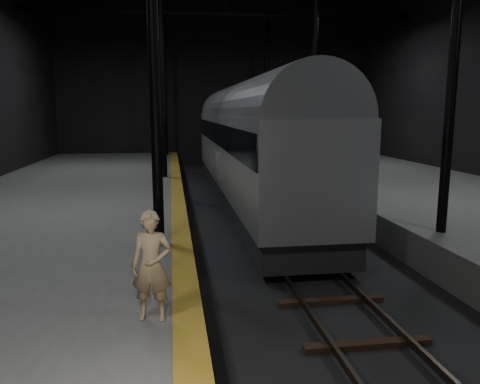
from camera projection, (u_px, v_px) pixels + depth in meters
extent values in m
plane|color=black|center=(273.00, 234.00, 16.31)|extent=(44.00, 44.00, 0.00)
cube|color=#4D4D4B|center=(47.00, 228.00, 15.15)|extent=(9.00, 43.80, 1.00)
cube|color=#4D4D4B|center=(471.00, 214.00, 17.31)|extent=(9.00, 43.80, 1.00)
cube|color=#94681B|center=(179.00, 209.00, 15.67)|extent=(0.50, 43.80, 0.01)
cube|color=#3F3328|center=(253.00, 230.00, 16.18)|extent=(0.08, 43.00, 0.14)
cube|color=#3F3328|center=(293.00, 229.00, 16.39)|extent=(0.08, 43.00, 0.14)
cube|color=black|center=(273.00, 233.00, 16.30)|extent=(2.40, 42.00, 0.12)
cylinder|color=black|center=(153.00, 35.00, 10.84)|extent=(0.26, 0.26, 10.00)
cylinder|color=black|center=(455.00, 42.00, 11.93)|extent=(0.26, 0.26, 10.00)
cylinder|color=black|center=(162.00, 74.00, 22.53)|extent=(0.26, 0.26, 10.00)
cylinder|color=black|center=(314.00, 76.00, 23.63)|extent=(0.26, 0.26, 10.00)
cylinder|color=black|center=(165.00, 87.00, 34.23)|extent=(0.26, 0.26, 10.00)
cylinder|color=black|center=(266.00, 87.00, 35.32)|extent=(0.26, 0.26, 10.00)
cube|color=black|center=(225.00, 14.00, 28.24)|extent=(23.60, 0.15, 0.18)
cube|color=#ADAFB5|center=(249.00, 149.00, 20.84)|extent=(2.92, 20.16, 3.02)
cube|color=black|center=(249.00, 191.00, 21.17)|extent=(2.67, 19.76, 0.86)
cube|color=black|center=(249.00, 133.00, 20.72)|extent=(2.98, 19.86, 0.91)
cylinder|color=slate|center=(249.00, 115.00, 20.59)|extent=(2.86, 19.96, 2.86)
cube|color=black|center=(287.00, 241.00, 14.36)|extent=(1.81, 2.22, 0.35)
cube|color=black|center=(230.00, 177.00, 28.11)|extent=(1.81, 2.22, 0.35)
cube|color=silver|center=(218.00, 166.00, 19.75)|extent=(0.04, 0.76, 1.06)
cube|color=silver|center=(216.00, 163.00, 20.93)|extent=(0.04, 0.76, 1.06)
cylinder|color=maroon|center=(218.00, 171.00, 19.97)|extent=(0.03, 0.26, 0.26)
cylinder|color=maroon|center=(215.00, 168.00, 21.15)|extent=(0.03, 0.26, 0.26)
imported|color=#9F8561|center=(152.00, 266.00, 7.28)|extent=(0.70, 0.53, 1.75)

